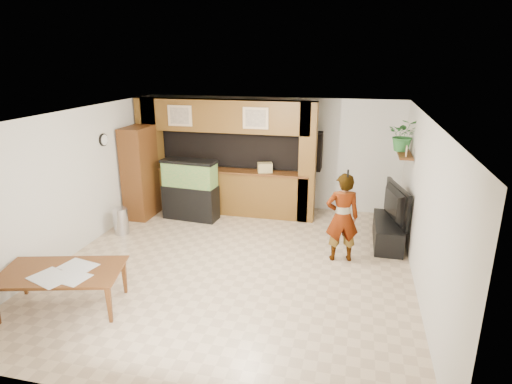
% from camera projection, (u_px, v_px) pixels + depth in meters
% --- Properties ---
extents(floor, '(6.50, 6.50, 0.00)m').
position_uv_depth(floor, '(234.00, 265.00, 7.50)').
color(floor, tan).
rests_on(floor, ground).
extents(ceiling, '(6.50, 6.50, 0.00)m').
position_uv_depth(ceiling, '(232.00, 115.00, 6.71)').
color(ceiling, white).
rests_on(ceiling, wall_back).
extents(wall_back, '(6.00, 0.00, 6.00)m').
position_uv_depth(wall_back, '(272.00, 153.00, 10.12)').
color(wall_back, beige).
rests_on(wall_back, floor).
extents(wall_left, '(0.00, 6.50, 6.50)m').
position_uv_depth(wall_left, '(75.00, 182.00, 7.76)').
color(wall_left, beige).
rests_on(wall_left, floor).
extents(wall_right, '(0.00, 6.50, 6.50)m').
position_uv_depth(wall_right, '(424.00, 208.00, 6.44)').
color(wall_right, beige).
rests_on(wall_right, floor).
extents(partition, '(4.20, 0.99, 2.60)m').
position_uv_depth(partition, '(225.00, 156.00, 9.75)').
color(partition, brown).
rests_on(partition, floor).
extents(wall_clock, '(0.05, 0.25, 0.25)m').
position_uv_depth(wall_clock, '(104.00, 140.00, 8.50)').
color(wall_clock, black).
rests_on(wall_clock, wall_left).
extents(wall_shelf, '(0.25, 0.90, 0.04)m').
position_uv_depth(wall_shelf, '(404.00, 154.00, 8.16)').
color(wall_shelf, brown).
rests_on(wall_shelf, wall_right).
extents(pantry_cabinet, '(0.51, 0.83, 2.03)m').
position_uv_depth(pantry_cabinet, '(140.00, 173.00, 9.50)').
color(pantry_cabinet, brown).
rests_on(pantry_cabinet, floor).
extents(trash_can, '(0.30, 0.30, 0.55)m').
position_uv_depth(trash_can, '(121.00, 221.00, 8.74)').
color(trash_can, '#B2B2B7').
rests_on(trash_can, floor).
extents(aquarium, '(1.21, 0.46, 1.35)m').
position_uv_depth(aquarium, '(190.00, 190.00, 9.45)').
color(aquarium, black).
rests_on(aquarium, floor).
extents(tv_stand, '(0.51, 1.39, 0.46)m').
position_uv_depth(tv_stand, '(388.00, 232.00, 8.29)').
color(tv_stand, black).
rests_on(tv_stand, floor).
extents(television, '(0.46, 1.25, 0.72)m').
position_uv_depth(television, '(390.00, 203.00, 8.11)').
color(television, black).
rests_on(television, tv_stand).
extents(photo_frame, '(0.04, 0.14, 0.18)m').
position_uv_depth(photo_frame, '(406.00, 151.00, 7.90)').
color(photo_frame, tan).
rests_on(photo_frame, wall_shelf).
extents(potted_plant, '(0.61, 0.54, 0.63)m').
position_uv_depth(potted_plant, '(404.00, 135.00, 8.25)').
color(potted_plant, '#2B6D31').
rests_on(potted_plant, wall_shelf).
extents(person, '(0.66, 0.50, 1.60)m').
position_uv_depth(person, '(342.00, 218.00, 7.46)').
color(person, '#987153').
rests_on(person, floor).
extents(microphone, '(0.03, 0.09, 0.15)m').
position_uv_depth(microphone, '(348.00, 173.00, 7.04)').
color(microphone, black).
rests_on(microphone, person).
extents(dining_table, '(1.87, 1.34, 0.59)m').
position_uv_depth(dining_table, '(63.00, 290.00, 6.10)').
color(dining_table, brown).
rests_on(dining_table, floor).
extents(newspaper_a, '(0.66, 0.57, 0.01)m').
position_uv_depth(newspaper_a, '(51.00, 278.00, 5.84)').
color(newspaper_a, silver).
rests_on(newspaper_a, dining_table).
extents(newspaper_b, '(0.56, 0.45, 0.01)m').
position_uv_depth(newspaper_b, '(70.00, 277.00, 5.86)').
color(newspaper_b, silver).
rests_on(newspaper_b, dining_table).
extents(newspaper_c, '(0.56, 0.46, 0.01)m').
position_uv_depth(newspaper_c, '(78.00, 266.00, 6.17)').
color(newspaper_c, silver).
rests_on(newspaper_c, dining_table).
extents(counter_box, '(0.37, 0.30, 0.21)m').
position_uv_depth(counter_box, '(265.00, 168.00, 9.42)').
color(counter_box, tan).
rests_on(counter_box, partition).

